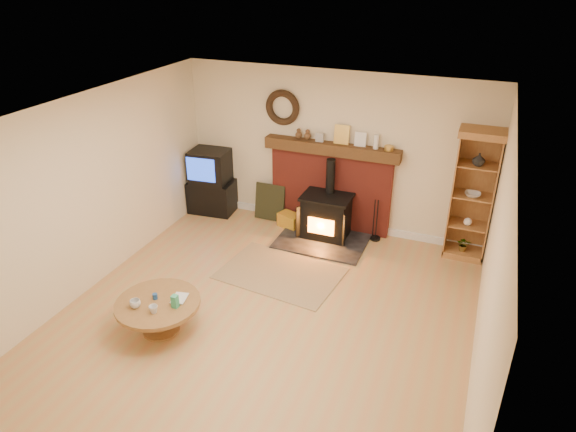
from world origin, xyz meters
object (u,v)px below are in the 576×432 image
at_px(wood_stove, 326,218).
at_px(curio_cabinet, 473,195).
at_px(coffee_table, 158,308).
at_px(tv_unit, 211,183).

xyz_separation_m(wood_stove, curio_cabinet, (2.13, 0.28, 0.64)).
distance_m(curio_cabinet, coffee_table, 4.66).
height_order(wood_stove, tv_unit, wood_stove).
xyz_separation_m(wood_stove, coffee_table, (-1.13, -2.98, -0.00)).
bearing_deg(coffee_table, curio_cabinet, 45.09).
height_order(wood_stove, coffee_table, wood_stove).
distance_m(wood_stove, coffee_table, 3.19).
xyz_separation_m(tv_unit, coffee_table, (1.05, -3.18, -0.20)).
distance_m(tv_unit, coffee_table, 3.35).
bearing_deg(wood_stove, curio_cabinet, 7.54).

